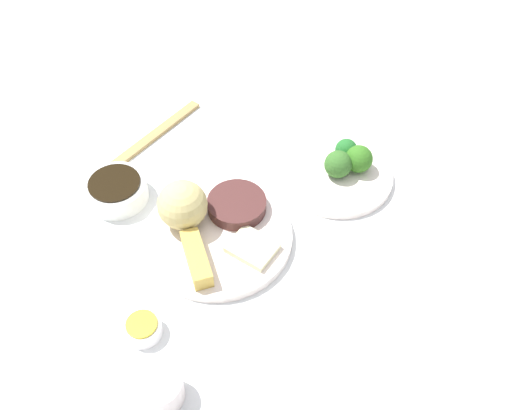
{
  "coord_description": "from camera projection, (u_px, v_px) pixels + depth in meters",
  "views": [
    {
      "loc": [
        0.4,
        0.41,
        0.76
      ],
      "look_at": [
        -0.07,
        0.02,
        0.06
      ],
      "focal_mm": 38.86,
      "sensor_mm": 36.0,
      "label": 1
    }
  ],
  "objects": [
    {
      "name": "tabletop",
      "position": [
        218.0,
        243.0,
        0.94
      ],
      "size": [
        2.2,
        2.2,
        0.02
      ],
      "primitive_type": "cube",
      "color": "white",
      "rests_on": "ground"
    },
    {
      "name": "broccoli_floret_2",
      "position": [
        346.0,
        150.0,
        1.03
      ],
      "size": [
        0.04,
        0.04,
        0.04
      ],
      "primitive_type": "sphere",
      "color": "#206426",
      "rests_on": "broccoli_plate"
    },
    {
      "name": "soy_sauce_bowl_liquid",
      "position": [
        114.0,
        183.0,
        0.96
      ],
      "size": [
        0.09,
        0.09,
        0.0
      ],
      "primitive_type": "cylinder",
      "color": "black",
      "rests_on": "soy_sauce_bowl"
    },
    {
      "name": "rice_scoop",
      "position": [
        182.0,
        205.0,
        0.91
      ],
      "size": [
        0.08,
        0.08,
        0.08
      ],
      "primitive_type": "sphere",
      "color": "tan",
      "rests_on": "main_plate"
    },
    {
      "name": "main_plate",
      "position": [
        218.0,
        238.0,
        0.92
      ],
      "size": [
        0.25,
        0.25,
        0.02
      ],
      "primitive_type": "cylinder",
      "color": "white",
      "rests_on": "tabletop"
    },
    {
      "name": "broccoli_floret_0",
      "position": [
        338.0,
        164.0,
        0.99
      ],
      "size": [
        0.05,
        0.05,
        0.05
      ],
      "primitive_type": "sphere",
      "color": "#326425",
      "rests_on": "broccoli_plate"
    },
    {
      "name": "soy_sauce_bowl",
      "position": [
        116.0,
        191.0,
        0.98
      ],
      "size": [
        0.11,
        0.11,
        0.04
      ],
      "primitive_type": "cylinder",
      "color": "white",
      "rests_on": "tabletop"
    },
    {
      "name": "sauce_ramekin_hot_mustard",
      "position": [
        143.0,
        329.0,
        0.81
      ],
      "size": [
        0.06,
        0.06,
        0.02
      ],
      "primitive_type": "cylinder",
      "color": "white",
      "rests_on": "tabletop"
    },
    {
      "name": "chopsticks_pair",
      "position": [
        156.0,
        134.0,
        1.1
      ],
      "size": [
        0.24,
        0.03,
        0.01
      ],
      "primitive_type": "cube",
      "rotation": [
        0.0,
        0.0,
        0.04
      ],
      "color": "#A2834D",
      "rests_on": "tabletop"
    },
    {
      "name": "stir_fry_heap",
      "position": [
        237.0,
        205.0,
        0.95
      ],
      "size": [
        0.1,
        0.1,
        0.02
      ],
      "primitive_type": "cylinder",
      "color": "#462422",
      "rests_on": "main_plate"
    },
    {
      "name": "spring_roll",
      "position": [
        197.0,
        258.0,
        0.87
      ],
      "size": [
        0.08,
        0.1,
        0.03
      ],
      "primitive_type": "cube",
      "rotation": [
        0.0,
        0.0,
        1.0
      ],
      "color": "gold",
      "rests_on": "main_plate"
    },
    {
      "name": "sauce_ramekin_hot_mustard_liquid",
      "position": [
        141.0,
        324.0,
        0.8
      ],
      "size": [
        0.05,
        0.05,
        0.0
      ],
      "primitive_type": "cylinder",
      "color": "yellow",
      "rests_on": "sauce_ramekin_hot_mustard"
    },
    {
      "name": "broccoli_plate",
      "position": [
        336.0,
        175.0,
        1.02
      ],
      "size": [
        0.21,
        0.21,
        0.01
      ],
      "primitive_type": "cylinder",
      "color": "white",
      "rests_on": "tabletop"
    },
    {
      "name": "broccoli_floret_1",
      "position": [
        359.0,
        159.0,
        1.0
      ],
      "size": [
        0.05,
        0.05,
        0.05
      ],
      "primitive_type": "sphere",
      "color": "#316B1D",
      "rests_on": "broccoli_plate"
    },
    {
      "name": "crab_rangoon_wonton",
      "position": [
        252.0,
        248.0,
        0.89
      ],
      "size": [
        0.07,
        0.08,
        0.01
      ],
      "primitive_type": "cube",
      "rotation": [
        0.0,
        0.0,
        0.09
      ],
      "color": "beige",
      "rests_on": "main_plate"
    },
    {
      "name": "teacup",
      "position": [
        160.0,
        389.0,
        0.74
      ],
      "size": [
        0.06,
        0.06,
        0.05
      ],
      "primitive_type": "cylinder",
      "color": "silver",
      "rests_on": "tabletop"
    }
  ]
}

